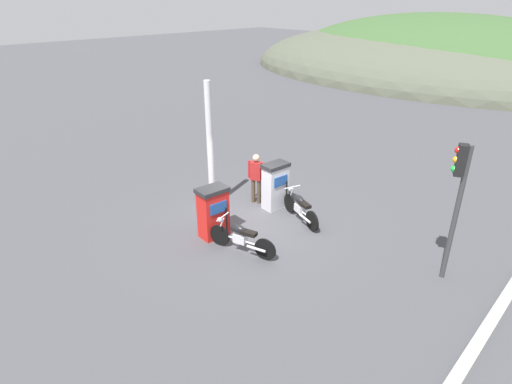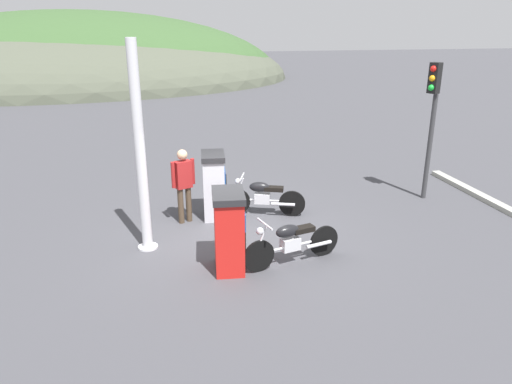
# 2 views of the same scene
# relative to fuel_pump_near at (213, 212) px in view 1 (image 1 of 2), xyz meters

# --- Properties ---
(ground_plane) EXTENTS (120.00, 120.00, 0.00)m
(ground_plane) POSITION_rel_fuel_pump_near_xyz_m (0.31, 1.28, -0.77)
(ground_plane) COLOR #424247
(fuel_pump_near) EXTENTS (0.67, 0.90, 1.52)m
(fuel_pump_near) POSITION_rel_fuel_pump_near_xyz_m (0.00, 0.00, 0.00)
(fuel_pump_near) COLOR red
(fuel_pump_near) RESTS_ON ground
(fuel_pump_far) EXTENTS (0.62, 0.89, 1.54)m
(fuel_pump_far) POSITION_rel_fuel_pump_near_xyz_m (0.00, 2.57, 0.01)
(fuel_pump_far) COLOR silver
(fuel_pump_far) RESTS_ON ground
(motorcycle_near_pump) EXTENTS (1.99, 0.74, 0.95)m
(motorcycle_near_pump) POSITION_rel_fuel_pump_near_xyz_m (1.17, -0.03, -0.30)
(motorcycle_near_pump) COLOR black
(motorcycle_near_pump) RESTS_ON ground
(motorcycle_far_pump) EXTENTS (1.85, 0.81, 0.95)m
(motorcycle_far_pump) POSITION_rel_fuel_pump_near_xyz_m (1.14, 2.46, -0.30)
(motorcycle_far_pump) COLOR black
(motorcycle_far_pump) RESTS_ON ground
(attendant_person) EXTENTS (0.56, 0.33, 1.71)m
(attendant_person) POSITION_rel_fuel_pump_near_xyz_m (-0.69, 2.38, 0.22)
(attendant_person) COLOR #473828
(attendant_person) RESTS_ON ground
(roadside_traffic_light) EXTENTS (0.40, 0.30, 3.43)m
(roadside_traffic_light) POSITION_rel_fuel_pump_near_xyz_m (5.42, 2.77, 1.59)
(roadside_traffic_light) COLOR #38383A
(roadside_traffic_light) RESTS_ON ground
(canopy_support_pole) EXTENTS (0.40, 0.40, 4.10)m
(canopy_support_pole) POSITION_rel_fuel_pump_near_xyz_m (-1.52, 1.18, 1.20)
(canopy_support_pole) COLOR silver
(canopy_support_pole) RESTS_ON ground
(road_edge_kerb) EXTENTS (0.50, 6.55, 0.12)m
(road_edge_kerb) POSITION_rel_fuel_pump_near_xyz_m (6.98, 1.28, -0.71)
(road_edge_kerb) COLOR #9E9E93
(road_edge_kerb) RESTS_ON ground
(distant_hill_main) EXTENTS (31.20, 18.60, 10.06)m
(distant_hill_main) POSITION_rel_fuel_pump_near_xyz_m (-7.40, 30.95, -0.77)
(distant_hill_main) COLOR #38562D
(distant_hill_main) RESTS_ON ground
(distant_hill_secondary) EXTENTS (34.74, 23.05, 8.21)m
(distant_hill_secondary) POSITION_rel_fuel_pump_near_xyz_m (-8.63, 31.21, -0.77)
(distant_hill_secondary) COLOR #4C5142
(distant_hill_secondary) RESTS_ON ground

